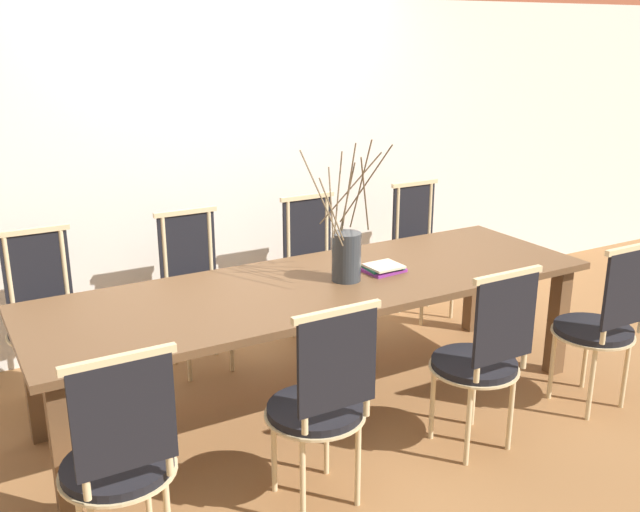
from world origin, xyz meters
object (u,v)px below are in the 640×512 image
Objects in this scene: book_stack at (383,268)px; chair_far_center at (317,266)px; chair_near_center at (483,355)px; vase_centerpiece at (346,254)px; dining_table at (320,295)px.

chair_far_center is at bearing 87.87° from book_stack.
vase_centerpiece reaches higher than chair_near_center.
chair_near_center is at bearing 90.72° from chair_far_center.
book_stack is (-0.05, 0.79, 0.23)m from chair_near_center.
dining_table is at bearing 165.13° from vase_centerpiece.
vase_centerpiece is (-0.29, -0.85, 0.36)m from chair_far_center.
vase_centerpiece reaches higher than dining_table.
dining_table is 0.94m from chair_near_center.
dining_table is 3.16× the size of chair_near_center.
chair_near_center is at bearing -68.06° from vase_centerpiece.
vase_centerpiece reaches higher than chair_far_center.
chair_near_center is 0.83m from book_stack.
vase_centerpiece is at bearing -14.87° from dining_table.
chair_far_center is 1.28× the size of vase_centerpiece.
chair_far_center is (0.43, 0.81, -0.13)m from dining_table.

